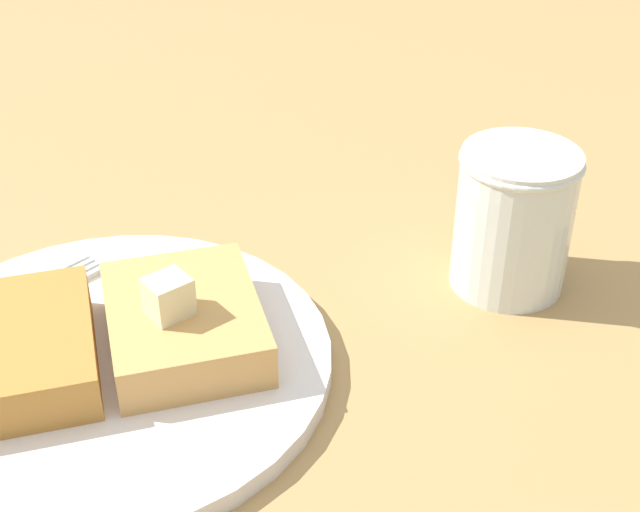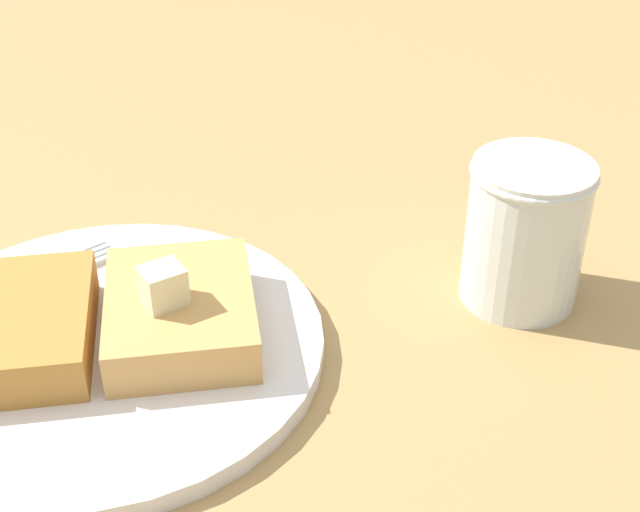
# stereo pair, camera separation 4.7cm
# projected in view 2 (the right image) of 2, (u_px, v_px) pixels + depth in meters

# --- Properties ---
(table_surface) EXTENTS (1.29, 1.29, 0.03)m
(table_surface) POSITION_uv_depth(u_px,v_px,m) (152.00, 331.00, 0.51)
(table_surface) COLOR #AA844E
(table_surface) RESTS_ON ground
(plate) EXTENTS (0.23, 0.23, 0.01)m
(plate) POSITION_uv_depth(u_px,v_px,m) (104.00, 346.00, 0.47)
(plate) COLOR white
(plate) RESTS_ON table_surface
(toast_slice_left) EXTENTS (0.08, 0.10, 0.03)m
(toast_slice_left) POSITION_uv_depth(u_px,v_px,m) (181.00, 312.00, 0.47)
(toast_slice_left) COLOR tan
(toast_slice_left) RESTS_ON plate
(toast_slice_middle) EXTENTS (0.08, 0.10, 0.03)m
(toast_slice_middle) POSITION_uv_depth(u_px,v_px,m) (16.00, 328.00, 0.46)
(toast_slice_middle) COLOR #B57933
(toast_slice_middle) RESTS_ON plate
(butter_pat_primary) EXTENTS (0.03, 0.03, 0.02)m
(butter_pat_primary) POSITION_uv_depth(u_px,v_px,m) (163.00, 286.00, 0.45)
(butter_pat_primary) COLOR beige
(butter_pat_primary) RESTS_ON toast_slice_left
(fork) EXTENTS (0.15, 0.09, 0.00)m
(fork) POSITION_uv_depth(u_px,v_px,m) (2.00, 292.00, 0.50)
(fork) COLOR silver
(fork) RESTS_ON plate
(syrup_jar) EXTENTS (0.07, 0.07, 0.09)m
(syrup_jar) POSITION_uv_depth(u_px,v_px,m) (524.00, 239.00, 0.50)
(syrup_jar) COLOR #351B0A
(syrup_jar) RESTS_ON table_surface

